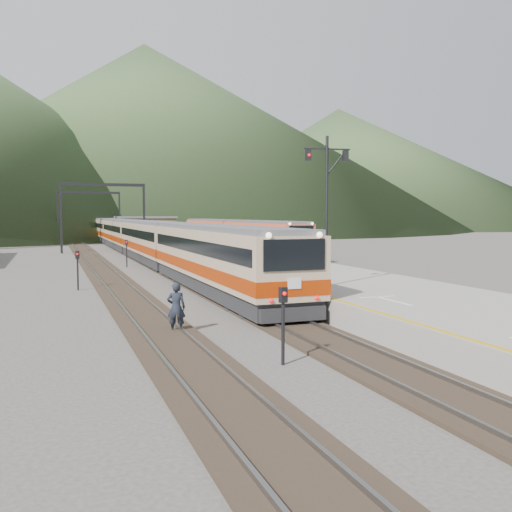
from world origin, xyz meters
name	(u,v)px	position (x,y,z in m)	size (l,w,h in m)	color
ground	(399,377)	(0.00, 0.00, 0.00)	(400.00, 400.00, 0.00)	#47423D
track_main	(150,261)	(0.00, 40.00, 0.07)	(2.60, 200.00, 0.23)	black
track_far	(95,263)	(-5.00, 40.00, 0.07)	(2.60, 200.00, 0.23)	black
track_second	(266,258)	(11.50, 40.00, 0.07)	(2.60, 200.00, 0.23)	black
platform	(215,256)	(5.60, 38.00, 0.50)	(8.00, 100.00, 1.00)	gray
gantry_near	(103,204)	(-2.85, 55.00, 5.59)	(9.55, 0.25, 8.00)	black
gantry_far	(89,207)	(-2.85, 80.00, 5.59)	(9.55, 0.25, 8.00)	black
station_shed	(146,226)	(5.60, 78.00, 2.57)	(9.40, 4.40, 3.10)	brown
hill_b	(145,135)	(30.00, 230.00, 37.50)	(220.00, 220.00, 75.00)	#344F25
hill_c	(338,167)	(110.00, 210.00, 25.00)	(160.00, 160.00, 50.00)	#344F25
main_train	(124,233)	(0.00, 60.01, 2.12)	(3.10, 106.07, 3.78)	tan
second_train	(234,236)	(11.50, 50.35, 1.90)	(2.74, 37.38, 3.35)	#CD5030
signal_mast	(327,195)	(3.45, 11.11, 5.26)	(2.18, 0.53, 6.98)	black
short_signal_a	(283,315)	(-2.45, 2.20, 1.46)	(0.26, 0.22, 2.27)	black
short_signal_b	(127,250)	(-2.75, 35.22, 1.46)	(0.26, 0.22, 2.27)	black
short_signal_c	(78,265)	(-7.26, 21.34, 1.46)	(0.23, 0.18, 2.27)	black
worker	(176,308)	(-4.41, 7.72, 0.94)	(0.68, 0.45, 1.87)	black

